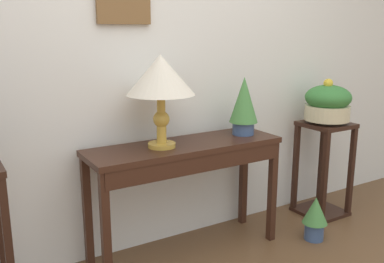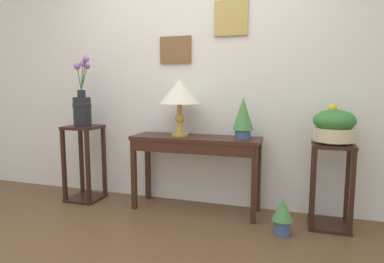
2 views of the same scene
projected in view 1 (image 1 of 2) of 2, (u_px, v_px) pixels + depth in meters
name	position (u px, v px, depth m)	size (l,w,h in m)	color
back_wall_with_art	(147.00, 29.00, 2.62)	(9.00, 0.13, 2.80)	silver
console_table	(187.00, 161.00, 2.60)	(1.22, 0.38, 0.72)	#381E14
table_lamp	(161.00, 78.00, 2.42)	(0.39, 0.39, 0.54)	gold
potted_plant_on_console	(244.00, 104.00, 2.78)	(0.19, 0.19, 0.38)	#3D5684
pedestal_stand_right	(323.00, 169.00, 3.27)	(0.33, 0.33, 0.73)	black
planter_bowl_wide_right	(328.00, 103.00, 3.15)	(0.33, 0.33, 0.33)	beige
potted_plant_floor	(315.00, 216.00, 2.88)	(0.17, 0.17, 0.31)	#3D5684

